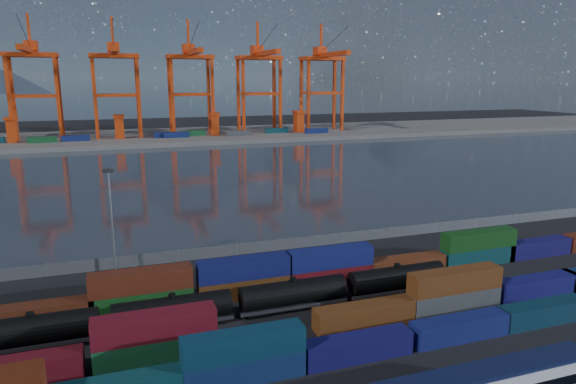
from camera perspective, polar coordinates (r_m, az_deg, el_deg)
name	(u,v)px	position (r m, az deg, el deg)	size (l,w,h in m)	color
ground	(364,316)	(68.60, 8.48, -13.42)	(700.00, 700.00, 0.00)	black
harbor_water	(211,174)	(164.76, -8.59, 1.97)	(700.00, 700.00, 0.00)	#28303B
far_quay	(171,136)	(267.54, -12.82, 6.05)	(700.00, 70.00, 2.00)	#514F4C
distant_mountains	(134,12)	(1667.83, -16.74, 18.61)	(2470.00, 1100.00, 520.00)	#1E2630
container_row_south	(348,342)	(57.72, 6.67, -16.24)	(127.26, 2.52, 5.37)	#46474B
container_row_mid	(274,326)	(61.27, -1.55, -14.67)	(141.72, 2.63, 5.61)	#484A4E
container_row_north	(346,268)	(77.56, 6.46, -8.43)	(142.51, 2.65, 5.66)	navy
tanker_string	(105,321)	(65.15, -19.64, -13.32)	(92.15, 3.15, 4.50)	black
waterfront_fence	(292,243)	(92.06, 0.41, -5.73)	(160.12, 0.12, 2.20)	#595B5E
yard_light_mast	(111,216)	(82.96, -19.03, -2.52)	(1.60, 0.40, 16.60)	slate
gantry_cranes	(153,66)	(258.80, -14.72, 13.37)	(197.17, 42.57, 57.65)	red
quay_containers	(151,136)	(251.89, -14.96, 6.08)	(172.58, 10.99, 2.60)	navy
straddle_carriers	(168,125)	(256.71, -13.19, 7.30)	(140.00, 7.00, 11.10)	red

